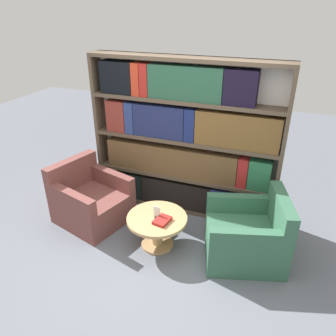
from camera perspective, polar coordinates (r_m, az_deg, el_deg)
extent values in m
plane|color=slate|center=(4.17, -3.09, -15.74)|extent=(14.00, 14.00, 0.00)
cube|color=silver|center=(4.66, 3.26, 5.39)|extent=(2.66, 0.05, 2.22)
cube|color=brown|center=(5.07, -11.46, 6.73)|extent=(0.05, 0.30, 2.22)
cube|color=brown|center=(4.36, 19.27, 2.29)|extent=(0.05, 0.30, 2.22)
cube|color=brown|center=(5.06, 2.50, -6.60)|extent=(2.56, 0.30, 0.05)
cube|color=brown|center=(4.79, 2.63, -1.31)|extent=(2.56, 0.30, 0.05)
cube|color=brown|center=(4.55, 2.77, 4.85)|extent=(2.56, 0.30, 0.05)
cube|color=brown|center=(4.37, 2.94, 11.61)|extent=(2.56, 0.30, 0.05)
cube|color=brown|center=(4.26, 3.11, 18.50)|extent=(2.56, 0.30, 0.05)
cube|color=black|center=(5.20, -6.44, -2.71)|extent=(0.43, 0.20, 0.42)
cube|color=black|center=(4.94, 1.43, -4.27)|extent=(1.07, 0.20, 0.42)
cube|color=navy|center=(4.76, 12.38, -6.28)|extent=(0.82, 0.20, 0.42)
cube|color=brown|center=(4.71, 0.41, 1.45)|extent=(1.93, 0.20, 0.42)
cube|color=maroon|center=(4.50, 12.94, -0.62)|extent=(0.13, 0.20, 0.42)
cube|color=#286844|center=(4.48, 15.67, -1.07)|extent=(0.29, 0.20, 0.42)
cube|color=maroon|center=(4.82, -8.72, 9.04)|extent=(0.28, 0.20, 0.45)
cube|color=navy|center=(4.72, -6.40, 8.81)|extent=(0.13, 0.20, 0.45)
cube|color=navy|center=(4.55, -1.40, 8.24)|extent=(0.73, 0.20, 0.45)
cube|color=navy|center=(4.41, 4.01, 7.57)|extent=(0.14, 0.20, 0.45)
cube|color=brown|center=(4.28, 12.00, 6.44)|extent=(1.08, 0.20, 0.45)
cube|color=black|center=(4.66, -8.70, 15.37)|extent=(0.46, 0.20, 0.43)
cube|color=#B7341D|center=(4.53, -5.31, 15.22)|extent=(0.11, 0.20, 0.43)
cube|color=maroon|center=(4.48, -3.87, 15.13)|extent=(0.11, 0.20, 0.43)
cube|color=#244E38|center=(4.28, 3.10, 14.60)|extent=(0.98, 0.20, 0.43)
cube|color=black|center=(4.13, 12.58, 13.55)|extent=(0.40, 0.20, 0.43)
cube|color=brown|center=(4.82, -12.91, -6.68)|extent=(1.10, 1.05, 0.42)
cube|color=brown|center=(4.87, -16.40, -0.90)|extent=(0.36, 0.84, 0.43)
cube|color=brown|center=(4.42, -16.18, -5.47)|extent=(0.77, 0.33, 0.23)
cube|color=brown|center=(4.80, -9.58, -1.91)|extent=(0.77, 0.33, 0.23)
cube|color=#336047|center=(4.20, 13.04, -12.43)|extent=(1.11, 1.06, 0.42)
cube|color=#336047|center=(4.03, 19.09, -7.66)|extent=(0.37, 0.84, 0.43)
cube|color=#336047|center=(4.28, 11.93, -6.03)|extent=(0.77, 0.33, 0.23)
cube|color=#336047|center=(3.71, 13.21, -12.05)|extent=(0.77, 0.33, 0.23)
cylinder|color=tan|center=(4.26, -1.89, -11.14)|extent=(0.14, 0.14, 0.39)
cylinder|color=tan|center=(4.37, -1.86, -13.00)|extent=(0.42, 0.42, 0.03)
cylinder|color=tan|center=(4.13, -1.94, -8.79)|extent=(0.76, 0.76, 0.04)
cube|color=black|center=(4.11, -1.95, -8.50)|extent=(0.05, 0.06, 0.01)
cube|color=silver|center=(4.07, -1.96, -7.67)|extent=(0.08, 0.01, 0.16)
cube|color=maroon|center=(4.03, -1.02, -9.12)|extent=(0.20, 0.25, 0.04)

